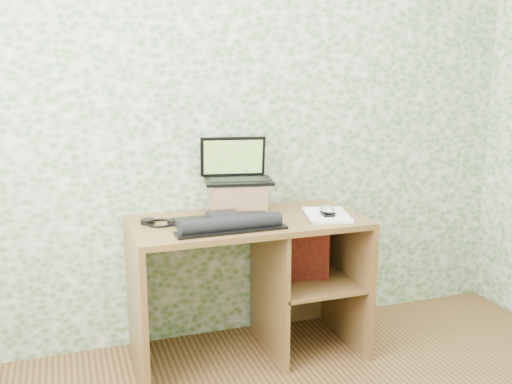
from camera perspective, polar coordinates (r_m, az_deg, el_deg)
name	(u,v)px	position (r m, az deg, el deg)	size (l,w,h in m)	color
wall_back	(230,109)	(3.16, -2.65, 8.33)	(3.50, 3.50, 0.00)	silver
desk	(260,265)	(3.08, 0.39, -7.35)	(1.20, 0.60, 0.75)	brown
riser	(238,198)	(3.06, -1.77, -0.59)	(0.28, 0.23, 0.17)	#916241
laptop	(236,171)	(3.07, -2.00, 2.11)	(0.39, 0.31, 0.24)	black
keyboard	(227,223)	(2.79, -2.89, -3.07)	(0.55, 0.28, 0.08)	black
headphones	(161,222)	(2.90, -9.49, -3.02)	(0.20, 0.19, 0.03)	black
notepad	(327,215)	(3.04, 7.08, -2.29)	(0.22, 0.31, 0.01)	white
mouse	(327,211)	(3.00, 7.15, -1.94)	(0.07, 0.11, 0.04)	#BDBDBF
pen	(328,211)	(3.08, 7.24, -1.88)	(0.01, 0.01, 0.13)	black
red_box	(303,250)	(3.12, 4.77, -5.80)	(0.27, 0.09, 0.32)	#A01C0E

